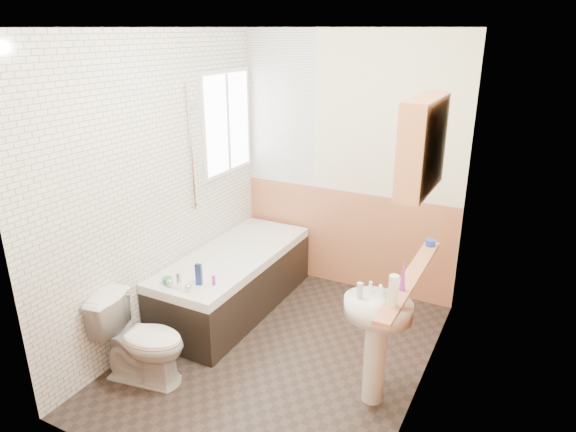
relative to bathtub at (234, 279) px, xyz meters
The scene contains 26 objects.
floor 0.91m from the bathtub, 32.61° to the right, with size 2.80×2.80×0.00m, color black.
ceiling 2.37m from the bathtub, 32.61° to the right, with size 2.80×2.80×0.00m, color white.
wall_back 1.53m from the bathtub, 52.26° to the left, with size 2.20×0.02×2.50m, color #EEE9C5.
wall_front 2.23m from the bathtub, 68.75° to the right, with size 2.20×0.02×2.50m, color #EEE9C5.
wall_left 1.13m from the bathtub, 129.14° to the right, with size 0.02×2.80×2.50m, color #EEE9C5.
wall_right 2.13m from the bathtub, 14.24° to the right, with size 0.02×2.80×2.50m, color #EEE9C5.
wainscot_right 1.89m from the bathtub, 14.41° to the right, with size 0.01×2.80×1.00m, color #CC7E53.
wainscot_front 2.00m from the bathtub, 68.52° to the right, with size 2.20×0.01×1.00m, color #CC7E53.
wainscot_back 1.19m from the bathtub, 51.60° to the left, with size 2.20×0.01×1.00m, color #CC7E53.
tile_cladding_left 1.12m from the bathtub, 127.47° to the right, with size 0.01×2.80×2.50m, color white.
tile_return_back 1.72m from the bathtub, 89.69° to the left, with size 0.75×0.01×1.50m, color white.
window 1.48m from the bathtub, 124.56° to the left, with size 0.03×0.79×0.99m.
bathtub is the anchor object (origin of this frame).
shower_riser 1.37m from the bathtub, 161.88° to the right, with size 0.10×0.07×1.10m.
toilet 1.20m from the bathtub, 91.43° to the right, with size 0.38×0.68×0.67m, color white.
sink 1.72m from the bathtub, 21.92° to the right, with size 0.47×0.38×0.91m.
pine_shelf 2.02m from the bathtub, 19.84° to the right, with size 0.10×1.23×0.03m, color #CC7E53.
medicine_cabinet 2.39m from the bathtub, 17.02° to the right, with size 0.16×0.63×0.57m.
foam_can 2.22m from the bathtub, 30.68° to the right, with size 0.06×0.06×0.19m, color silver.
green_bottle 2.13m from the bathtub, 25.57° to the right, with size 0.04×0.04×0.19m, color purple.
black_jar 1.93m from the bathtub, ahead, with size 0.07×0.07×0.05m, color #19339E.
soap_bottle 1.90m from the bathtub, 21.19° to the right, with size 0.08×0.17×0.08m, color maroon.
clear_bottle 1.69m from the bathtub, 24.67° to the right, with size 0.04×0.04×0.11m, color silver.
blue_gel 0.74m from the bathtub, 81.55° to the right, with size 0.05×0.03×0.18m, color navy.
cream_jar 0.81m from the bathtub, 101.41° to the right, with size 0.08×0.08×0.05m, color #388447.
orange_bottle 0.70m from the bathtub, 71.05° to the right, with size 0.03×0.03×0.08m, color purple.
Camera 1 is at (1.68, -3.10, 2.50)m, focal length 32.00 mm.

